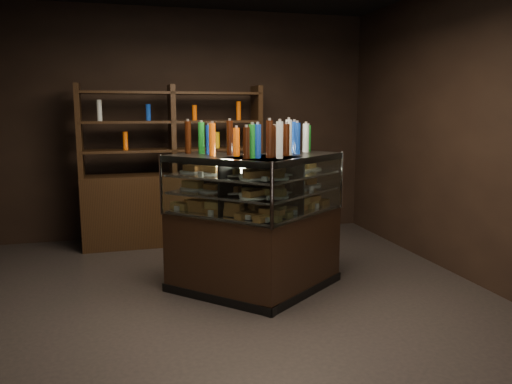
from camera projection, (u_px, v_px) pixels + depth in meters
ground at (222, 299)px, 4.54m from camera, size 5.00×5.00×0.00m
room_shell at (219, 81)px, 4.22m from camera, size 5.02×5.02×3.01m
display_case at (258, 247)px, 4.63m from camera, size 1.77×1.27×1.30m
food_display at (258, 188)px, 4.54m from camera, size 1.44×0.90×0.41m
bottles_top at (258, 140)px, 4.47m from camera, size 1.27×0.75×0.30m
potted_conifer at (302, 227)px, 5.25m from camera, size 0.39×0.39×0.84m
back_shelving at (174, 196)px, 6.34m from camera, size 2.26×0.48×2.00m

